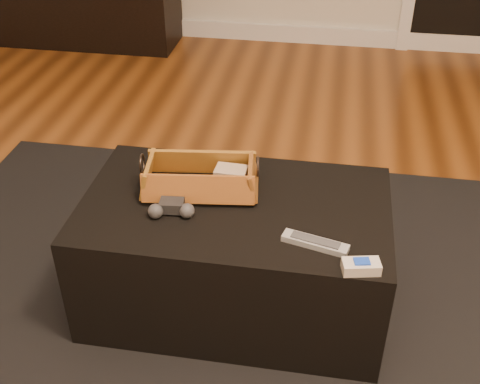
% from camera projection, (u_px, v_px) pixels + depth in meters
% --- Properties ---
extents(floor, '(5.00, 5.50, 0.01)m').
position_uv_depth(floor, '(198.00, 312.00, 2.14)').
color(floor, brown).
rests_on(floor, ground).
extents(baseboard, '(5.00, 0.04, 0.12)m').
position_uv_depth(baseboard, '(282.00, 33.00, 4.33)').
color(baseboard, white).
rests_on(baseboard, floor).
extents(area_rug, '(2.60, 2.00, 0.01)m').
position_uv_depth(area_rug, '(233.00, 308.00, 2.14)').
color(area_rug, black).
rests_on(area_rug, floor).
extents(ottoman, '(1.00, 0.60, 0.42)m').
position_uv_depth(ottoman, '(235.00, 253.00, 2.06)').
color(ottoman, black).
rests_on(ottoman, area_rug).
extents(tv_remote, '(0.20, 0.09, 0.02)m').
position_uv_depth(tv_remote, '(195.00, 187.00, 1.98)').
color(tv_remote, black).
rests_on(tv_remote, wicker_basket).
extents(cloth_bundle, '(0.11, 0.08, 0.06)m').
position_uv_depth(cloth_bundle, '(231.00, 176.00, 2.00)').
color(cloth_bundle, tan).
rests_on(cloth_bundle, wicker_basket).
extents(wicker_basket, '(0.40, 0.24, 0.13)m').
position_uv_depth(wicker_basket, '(200.00, 179.00, 1.98)').
color(wicker_basket, '#985022').
rests_on(wicker_basket, ottoman).
extents(game_controller, '(0.15, 0.09, 0.05)m').
position_uv_depth(game_controller, '(172.00, 209.00, 1.88)').
color(game_controller, black).
rests_on(game_controller, ottoman).
extents(silver_remote, '(0.20, 0.09, 0.02)m').
position_uv_depth(silver_remote, '(315.00, 243.00, 1.76)').
color(silver_remote, '#A5A8AD').
rests_on(silver_remote, ottoman).
extents(cream_gadget, '(0.11, 0.07, 0.04)m').
position_uv_depth(cream_gadget, '(361.00, 266.00, 1.66)').
color(cream_gadget, beige).
rests_on(cream_gadget, ottoman).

